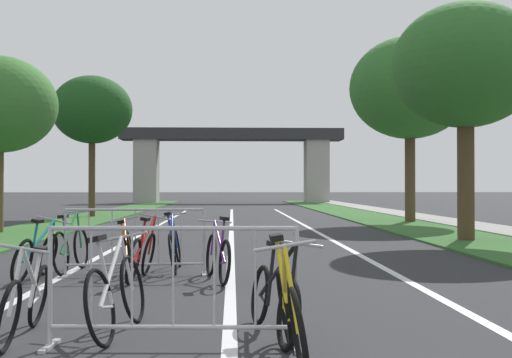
# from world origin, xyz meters

# --- Properties ---
(grass_verge_left) EXTENTS (2.69, 63.70, 0.05)m
(grass_verge_left) POSITION_xyz_m (-6.07, 26.06, 0.03)
(grass_verge_left) COLOR #2D5B26
(grass_verge_left) RESTS_ON ground
(grass_verge_right) EXTENTS (2.69, 63.70, 0.05)m
(grass_verge_right) POSITION_xyz_m (6.07, 26.06, 0.03)
(grass_verge_right) COLOR #2D5B26
(grass_verge_right) RESTS_ON ground
(sidewalk_path_right) EXTENTS (1.78, 63.70, 0.08)m
(sidewalk_path_right) POSITION_xyz_m (8.31, 26.06, 0.04)
(sidewalk_path_right) COLOR gray
(sidewalk_path_right) RESTS_ON ground
(lane_stripe_center) EXTENTS (0.14, 36.85, 0.01)m
(lane_stripe_center) POSITION_xyz_m (0.00, 18.43, 0.00)
(lane_stripe_center) COLOR silver
(lane_stripe_center) RESTS_ON ground
(lane_stripe_right_lane) EXTENTS (0.14, 36.85, 0.01)m
(lane_stripe_right_lane) POSITION_xyz_m (2.60, 18.43, 0.00)
(lane_stripe_right_lane) COLOR silver
(lane_stripe_right_lane) RESTS_ON ground
(lane_stripe_left_lane) EXTENTS (0.14, 36.85, 0.01)m
(lane_stripe_left_lane) POSITION_xyz_m (-2.60, 18.43, 0.00)
(lane_stripe_left_lane) COLOR silver
(lane_stripe_left_lane) RESTS_ON ground
(overpass_bridge) EXTENTS (18.65, 2.83, 6.23)m
(overpass_bridge) POSITION_xyz_m (0.00, 52.64, 4.22)
(overpass_bridge) COLOR #2D2D30
(overpass_bridge) RESTS_ON ground
(tree_left_oak_mid) EXTENTS (3.32, 3.32, 5.21)m
(tree_left_oak_mid) POSITION_xyz_m (-6.79, 16.95, 3.78)
(tree_left_oak_mid) COLOR brown
(tree_left_oak_mid) RESTS_ON ground
(tree_left_pine_near) EXTENTS (3.56, 3.56, 6.33)m
(tree_left_pine_near) POSITION_xyz_m (-6.23, 26.90, 4.79)
(tree_left_pine_near) COLOR #4C3823
(tree_left_pine_near) RESTS_ON ground
(tree_right_maple_mid) EXTENTS (3.70, 3.70, 6.02)m
(tree_right_maple_mid) POSITION_xyz_m (5.90, 13.80, 4.41)
(tree_right_maple_mid) COLOR #4C3823
(tree_right_maple_mid) RESTS_ON ground
(tree_right_pine_far) EXTENTS (4.60, 4.60, 7.12)m
(tree_right_pine_far) POSITION_xyz_m (6.82, 22.29, 5.14)
(tree_right_pine_far) COLOR #4C3823
(tree_right_pine_far) RESTS_ON ground
(crowd_barrier_nearest) EXTENTS (2.21, 0.54, 1.05)m
(crowd_barrier_nearest) POSITION_xyz_m (-0.49, 3.29, 0.52)
(crowd_barrier_nearest) COLOR #ADADB2
(crowd_barrier_nearest) RESTS_ON ground
(crowd_barrier_second) EXTENTS (2.21, 0.55, 1.05)m
(crowd_barrier_second) POSITION_xyz_m (-1.48, 7.82, 0.52)
(crowd_barrier_second) COLOR #ADADB2
(crowd_barrier_second) RESTS_ON ground
(bicycle_purple_0) EXTENTS (0.55, 1.69, 0.96)m
(bicycle_purple_0) POSITION_xyz_m (-0.19, 7.26, 0.36)
(bicycle_purple_0) COLOR black
(bicycle_purple_0) RESTS_ON ground
(bicycle_green_1) EXTENTS (0.50, 1.68, 1.00)m
(bicycle_green_1) POSITION_xyz_m (-2.58, 8.30, 0.39)
(bicycle_green_1) COLOR black
(bicycle_green_1) RESTS_ON ground
(bicycle_teal_2) EXTENTS (0.59, 1.64, 0.93)m
(bicycle_teal_2) POSITION_xyz_m (-2.88, 7.43, 0.37)
(bicycle_teal_2) COLOR black
(bicycle_teal_2) RESTS_ON ground
(bicycle_blue_3) EXTENTS (0.51, 1.68, 0.98)m
(bicycle_blue_3) POSITION_xyz_m (-0.92, 8.41, 0.38)
(bicycle_blue_3) COLOR black
(bicycle_blue_3) RESTS_ON ground
(bicycle_white_4) EXTENTS (0.46, 1.66, 0.92)m
(bicycle_white_4) POSITION_xyz_m (-1.85, 3.66, 0.35)
(bicycle_white_4) COLOR black
(bicycle_white_4) RESTS_ON ground
(bicycle_yellow_5) EXTENTS (0.45, 1.68, 1.01)m
(bicycle_yellow_5) POSITION_xyz_m (0.48, 2.81, 0.38)
(bicycle_yellow_5) COLOR black
(bicycle_yellow_5) RESTS_ON ground
(bicycle_black_6) EXTENTS (0.63, 1.65, 0.95)m
(bicycle_black_6) POSITION_xyz_m (0.41, 3.67, 0.35)
(bicycle_black_6) COLOR black
(bicycle_black_6) RESTS_ON ground
(bicycle_orange_7) EXTENTS (0.55, 1.73, 0.89)m
(bicycle_orange_7) POSITION_xyz_m (-1.67, 8.33, 0.35)
(bicycle_orange_7) COLOR black
(bicycle_orange_7) RESTS_ON ground
(bicycle_silver_8) EXTENTS (0.54, 1.71, 0.95)m
(bicycle_silver_8) POSITION_xyz_m (-1.06, 3.82, 0.39)
(bicycle_silver_8) COLOR black
(bicycle_silver_8) RESTS_ON ground
(bicycle_red_9) EXTENTS (0.56, 1.66, 0.98)m
(bicycle_red_9) POSITION_xyz_m (-1.31, 7.34, 0.38)
(bicycle_red_9) COLOR black
(bicycle_red_9) RESTS_ON ground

